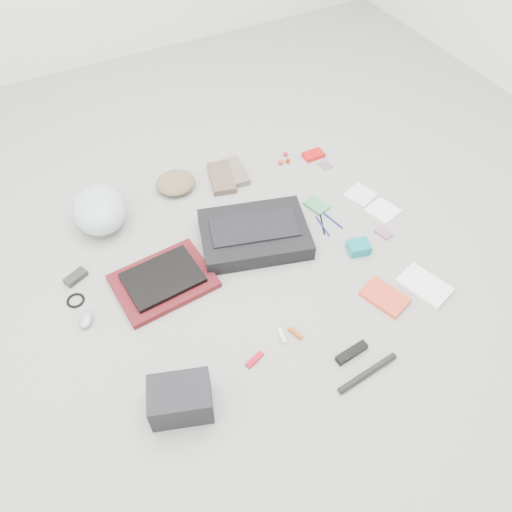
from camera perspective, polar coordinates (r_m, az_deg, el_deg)
name	(u,v)px	position (r m, az deg, el deg)	size (l,w,h in m)	color
ground_plane	(256,263)	(2.20, 0.00, -0.84)	(4.00, 4.00, 0.00)	gray
messenger_bag	(254,234)	(2.26, -0.19, 2.51)	(0.48, 0.34, 0.08)	black
bag_flap	(254,227)	(2.22, -0.19, 3.29)	(0.39, 0.18, 0.01)	black
laptop_sleeve	(164,281)	(2.15, -10.53, -2.84)	(0.40, 0.30, 0.03)	#581218
laptop	(163,278)	(2.13, -10.62, -2.45)	(0.31, 0.22, 0.02)	black
bike_helmet	(100,209)	(2.40, -17.45, 5.10)	(0.24, 0.30, 0.18)	silver
beanie	(176,183)	(2.54, -9.17, 8.27)	(0.20, 0.19, 0.07)	#746049
mitten_left	(222,178)	(2.57, -3.95, 8.91)	(0.11, 0.23, 0.03)	brown
mitten_right	(234,172)	(2.60, -2.47, 9.56)	(0.10, 0.21, 0.03)	#75695C
power_brick	(76,277)	(2.27, -19.91, -2.29)	(0.10, 0.04, 0.03)	black
cable_coil	(76,300)	(2.20, -19.93, -4.78)	(0.08, 0.08, 0.01)	black
mouse	(86,319)	(2.12, -18.89, -6.86)	(0.05, 0.09, 0.03)	#9394A2
camera_bag	(181,399)	(1.81, -8.61, -15.88)	(0.21, 0.15, 0.14)	black
multitool	(255,360)	(1.93, -0.17, -11.76)	(0.08, 0.02, 0.01)	#A30415
toiletry_tube_white	(282,336)	(1.98, 3.02, -9.12)	(0.02, 0.02, 0.06)	silver
toiletry_tube_orange	(295,333)	(1.99, 4.53, -8.76)	(0.02, 0.02, 0.06)	#C0480A
u_lock	(352,353)	(1.96, 10.87, -10.80)	(0.14, 0.03, 0.03)	black
bike_pump	(368,373)	(1.94, 12.63, -12.92)	(0.02, 0.02, 0.27)	black
book_red	(385,297)	(2.14, 14.50, -4.54)	(0.12, 0.18, 0.02)	#ED482D
book_white	(424,286)	(2.22, 18.68, -3.24)	(0.14, 0.21, 0.02)	white
notepad	(317,205)	(2.45, 6.97, 5.79)	(0.08, 0.11, 0.01)	#3A8B51
pen_blue	(322,226)	(2.36, 7.60, 3.45)	(0.01, 0.01, 0.14)	navy
pen_black	(322,224)	(2.37, 7.60, 3.60)	(0.01, 0.01, 0.13)	black
pen_navy	(333,221)	(2.39, 8.79, 4.03)	(0.01, 0.01, 0.13)	#08105C
accordion_wallet	(359,247)	(2.27, 11.65, 0.97)	(0.09, 0.08, 0.05)	#0E8291
card_deck	(384,233)	(2.38, 14.39, 2.57)	(0.05, 0.07, 0.01)	#A16790
napkin_top	(360,195)	(2.54, 11.84, 6.88)	(0.13, 0.13, 0.01)	silver
napkin_bottom	(383,210)	(2.49, 14.29, 5.08)	(0.13, 0.13, 0.01)	white
lollipop_a	(280,162)	(2.67, 2.81, 10.68)	(0.03, 0.03, 0.03)	red
lollipop_b	(288,161)	(2.68, 3.67, 10.82)	(0.02, 0.02, 0.02)	red
lollipop_c	(286,154)	(2.72, 3.40, 11.55)	(0.03, 0.03, 0.03)	maroon
altoids_tin	(313,155)	(2.73, 6.57, 11.41)	(0.11, 0.07, 0.02)	red
stamp_sheet	(325,165)	(2.69, 7.94, 10.23)	(0.05, 0.06, 0.00)	slate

